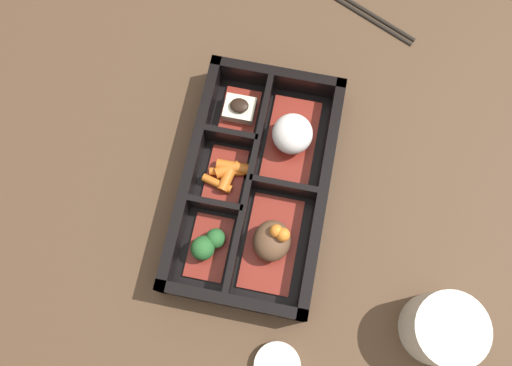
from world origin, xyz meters
The scene contains 11 objects.
ground_plane centered at (0.00, 0.00, 0.00)m, with size 3.00×3.00×0.00m, color #4C3523.
bento_base centered at (0.00, 0.00, 0.01)m, with size 0.33×0.19×0.01m.
bento_rim centered at (0.00, 0.00, 0.02)m, with size 0.33×0.19×0.05m.
bowl_rice centered at (-0.07, 0.04, 0.03)m, with size 0.13×0.07×0.05m.
bowl_stew centered at (0.07, 0.04, 0.03)m, with size 0.13×0.07×0.05m.
bowl_tofu centered at (-0.10, -0.04, 0.02)m, with size 0.07×0.05×0.03m.
bowl_carrots centered at (-0.01, -0.04, 0.02)m, with size 0.08×0.06×0.02m.
bowl_greens centered at (0.09, -0.04, 0.03)m, with size 0.09×0.05×0.04m.
tea_cup centered at (0.14, 0.26, 0.04)m, with size 0.09×0.09×0.07m.
chopsticks centered at (-0.32, 0.09, 0.00)m, with size 0.11×0.21×0.01m.
sauce_dish centered at (0.22, 0.07, 0.01)m, with size 0.06×0.06×0.01m.
Camera 1 is at (0.18, 0.04, 0.67)m, focal length 35.00 mm.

